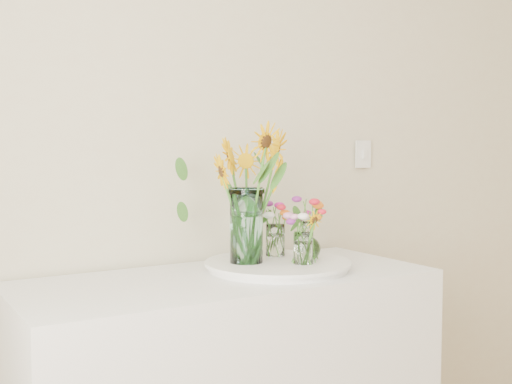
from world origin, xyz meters
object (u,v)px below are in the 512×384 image
(mason_jar, at_px, (246,226))
(small_vase_a, at_px, (303,248))
(small_vase_b, at_px, (307,241))
(tray, at_px, (278,266))
(small_vase_c, at_px, (275,241))

(mason_jar, bearing_deg, small_vase_a, -38.20)
(small_vase_a, distance_m, small_vase_b, 0.11)
(mason_jar, relative_size, small_vase_a, 2.30)
(small_vase_a, bearing_deg, tray, 119.07)
(tray, bearing_deg, small_vase_a, -60.93)
(mason_jar, height_order, small_vase_c, mason_jar)
(small_vase_b, bearing_deg, small_vase_a, -132.95)
(small_vase_a, distance_m, small_vase_c, 0.19)
(tray, distance_m, small_vase_c, 0.14)
(small_vase_c, bearing_deg, small_vase_b, -59.80)
(small_vase_a, bearing_deg, small_vase_c, 87.22)
(small_vase_b, bearing_deg, tray, 176.77)
(small_vase_a, xyz_separation_m, small_vase_c, (0.01, 0.19, 0.00))
(small_vase_c, bearing_deg, mason_jar, -157.40)
(tray, bearing_deg, mason_jar, 161.52)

